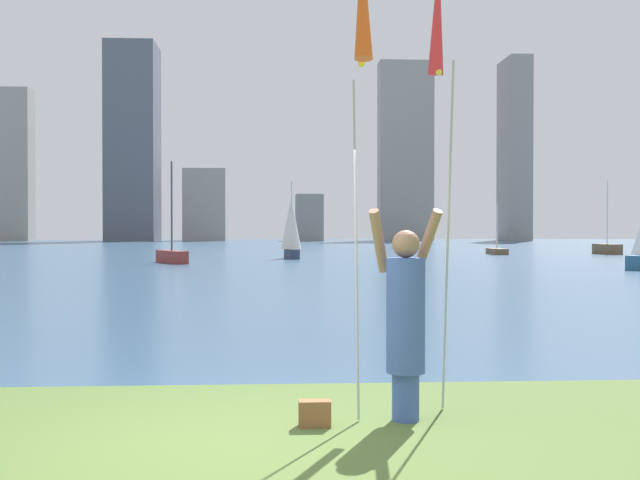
{
  "coord_description": "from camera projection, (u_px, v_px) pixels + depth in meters",
  "views": [
    {
      "loc": [
        0.36,
        -6.4,
        1.75
      ],
      "look_at": [
        1.78,
        17.61,
        1.4
      ],
      "focal_mm": 44.05,
      "sensor_mm": 36.0,
      "label": 1
    }
  ],
  "objects": [
    {
      "name": "skyline_tower_4",
      "position": [
        405.0,
        151.0,
        116.13
      ],
      "size": [
        7.96,
        3.51,
        26.39
      ],
      "color": "gray",
      "rests_on": "ground"
    },
    {
      "name": "bag",
      "position": [
        315.0,
        414.0,
        6.93
      ],
      "size": [
        0.28,
        0.15,
        0.23
      ],
      "color": "brown",
      "rests_on": "ground"
    },
    {
      "name": "kite_flag_right",
      "position": [
        438.0,
        25.0,
        7.8
      ],
      "size": [
        0.16,
        0.88,
        4.52
      ],
      "color": "#B2B2B7",
      "rests_on": "ground"
    },
    {
      "name": "sailboat_2",
      "position": [
        291.0,
        227.0,
        45.71
      ],
      "size": [
        1.34,
        2.43,
        4.47
      ],
      "color": "#333D51",
      "rests_on": "ground"
    },
    {
      "name": "sailboat_6",
      "position": [
        607.0,
        249.0,
        53.3
      ],
      "size": [
        1.21,
        2.47,
        5.01
      ],
      "color": "brown",
      "rests_on": "ground"
    },
    {
      "name": "skyline_tower_1",
      "position": [
        133.0,
        143.0,
        111.06
      ],
      "size": [
        6.89,
        7.82,
        27.76
      ],
      "color": "#565B66",
      "rests_on": "ground"
    },
    {
      "name": "skyline_tower_5",
      "position": [
        514.0,
        150.0,
        113.84
      ],
      "size": [
        3.15,
        7.4,
        26.31
      ],
      "color": "gray",
      "rests_on": "ground"
    },
    {
      "name": "skyline_tower_2",
      "position": [
        205.0,
        205.0,
        113.4
      ],
      "size": [
        6.07,
        5.43,
        10.31
      ],
      "color": "gray",
      "rests_on": "ground"
    },
    {
      "name": "skyline_tower_3",
      "position": [
        309.0,
        218.0,
        112.05
      ],
      "size": [
        3.82,
        6.13,
        6.58
      ],
      "color": "gray",
      "rests_on": "ground"
    },
    {
      "name": "person",
      "position": [
        406.0,
        316.0,
        7.15
      ],
      "size": [
        0.71,
        0.53,
        1.94
      ],
      "rotation": [
        0.0,
        0.0,
        0.08
      ],
      "color": "#3F59A5",
      "rests_on": "ground"
    },
    {
      "name": "kite_flag_left",
      "position": [
        362.0,
        10.0,
        6.78
      ],
      "size": [
        0.16,
        0.92,
        4.35
      ],
      "color": "#B2B2B7",
      "rests_on": "ground"
    },
    {
      "name": "skyline_tower_0",
      "position": [
        9.0,
        165.0,
        110.43
      ],
      "size": [
        6.34,
        3.6,
        21.44
      ],
      "color": "gray",
      "rests_on": "ground"
    },
    {
      "name": "sailboat_3",
      "position": [
        172.0,
        255.0,
        39.71
      ],
      "size": [
        2.0,
        3.1,
        5.15
      ],
      "color": "maroon",
      "rests_on": "ground"
    },
    {
      "name": "sailboat_7",
      "position": [
        497.0,
        251.0,
        53.18
      ],
      "size": [
        1.04,
        2.89,
        3.48
      ],
      "color": "brown",
      "rests_on": "ground"
    },
    {
      "name": "ground",
      "position": [
        269.0,
        253.0,
        57.24
      ],
      "size": [
        120.0,
        138.0,
        0.12
      ],
      "color": "#4C662D"
    }
  ]
}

